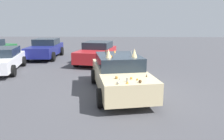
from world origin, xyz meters
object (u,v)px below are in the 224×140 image
at_px(art_car_decorated, 119,74).
at_px(parked_sedan_near_right, 97,53).
at_px(parked_sedan_row_back_far, 1,60).
at_px(parked_sedan_behind_left, 46,48).

height_order(art_car_decorated, parked_sedan_near_right, art_car_decorated).
relative_size(parked_sedan_row_back_far, parked_sedan_behind_left, 1.01).
bearing_deg(parked_sedan_near_right, parked_sedan_row_back_far, -52.51).
height_order(art_car_decorated, parked_sedan_row_back_far, art_car_decorated).
bearing_deg(parked_sedan_near_right, parked_sedan_behind_left, -105.04).
xyz_separation_m(parked_sedan_near_right, parked_sedan_row_back_far, (-2.54, 5.07, -0.05)).
relative_size(art_car_decorated, parked_sedan_behind_left, 1.05).
distance_m(art_car_decorated, parked_sedan_near_right, 6.05).
height_order(art_car_decorated, parked_sedan_behind_left, art_car_decorated).
xyz_separation_m(parked_sedan_row_back_far, parked_sedan_behind_left, (4.53, -0.97, 0.06)).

